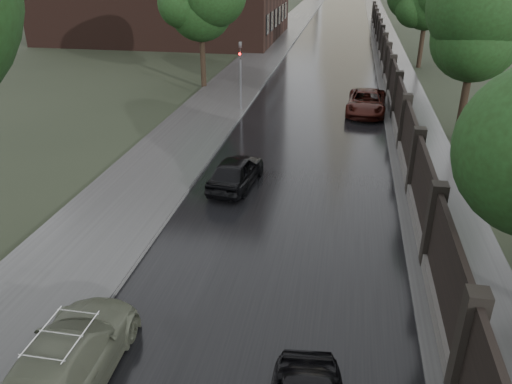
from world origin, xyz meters
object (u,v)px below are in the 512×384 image
at_px(tree_right_c, 427,4).
at_px(hatchback_left, 236,171).
at_px(traffic_light, 241,70).
at_px(car_right_far, 366,102).
at_px(tree_left_far, 201,9).
at_px(tree_right_b, 475,38).
at_px(volga_sedan, 67,360).

relative_size(tree_right_c, hatchback_left, 1.88).
bearing_deg(tree_right_c, traffic_light, -128.18).
xyz_separation_m(tree_right_c, car_right_far, (-4.49, -14.14, -4.30)).
xyz_separation_m(tree_left_far, car_right_far, (11.01, -4.14, -4.59)).
distance_m(tree_left_far, tree_right_b, 17.45).
height_order(tree_right_b, hatchback_left, tree_right_b).
xyz_separation_m(tree_right_b, tree_right_c, (0.00, 18.00, 0.00)).
bearing_deg(tree_right_b, volga_sedan, -121.40).
distance_m(volga_sedan, hatchback_left, 10.77).
bearing_deg(tree_right_c, volga_sedan, -107.05).
relative_size(tree_right_b, car_right_far, 1.49).
xyz_separation_m(tree_left_far, volga_sedan, (4.40, -26.18, -4.57)).
bearing_deg(car_right_far, tree_left_far, 162.69).
xyz_separation_m(hatchback_left, car_right_far, (5.29, 11.36, 0.02)).
relative_size(tree_right_b, volga_sedan, 1.50).
bearing_deg(tree_left_far, tree_right_c, 32.83).
relative_size(tree_right_b, traffic_light, 1.75).
relative_size(tree_right_b, tree_right_c, 1.00).
height_order(tree_left_far, hatchback_left, tree_left_far).
bearing_deg(tree_left_far, volga_sedan, -80.46).
height_order(tree_right_c, volga_sedan, tree_right_c).
distance_m(traffic_light, hatchback_left, 10.83).
relative_size(tree_left_far, tree_right_b, 1.05).
distance_m(hatchback_left, car_right_far, 12.53).
xyz_separation_m(tree_left_far, hatchback_left, (5.72, -15.50, -4.61)).
height_order(volga_sedan, hatchback_left, volga_sedan).
distance_m(tree_left_far, traffic_light, 6.84).
distance_m(tree_left_far, car_right_far, 12.63).
bearing_deg(car_right_far, volga_sedan, -103.41).
bearing_deg(tree_left_far, tree_right_b, -27.30).
bearing_deg(car_right_far, hatchback_left, -111.69).
xyz_separation_m(traffic_light, car_right_far, (7.31, 0.87, -1.75)).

